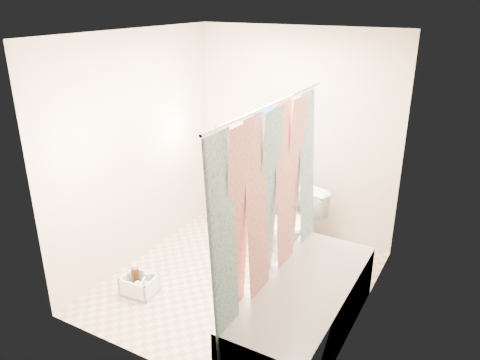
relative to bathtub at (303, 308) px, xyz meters
The scene contains 14 objects.
floor 0.99m from the bathtub, 153.43° to the left, with size 2.60×2.60×0.00m, color tan.
ceiling 2.33m from the bathtub, 153.43° to the left, with size 2.40×2.60×0.02m, color white.
wall_back 2.14m from the bathtub, 116.23° to the left, with size 2.40×0.02×2.40m, color #BBA790.
wall_front 1.54m from the bathtub, 134.17° to the right, with size 2.40×0.02×2.40m, color #BBA790.
wall_left 2.29m from the bathtub, 168.29° to the left, with size 0.02×2.60×2.40m, color #BBA790.
wall_right 1.08m from the bathtub, 50.53° to the left, with size 0.02×2.60×2.40m, color #BBA790.
bathtub is the anchor object (origin of this frame).
curtain_rod 1.71m from the bathtub, behind, with size 0.02×0.02×1.90m, color silver.
shower_curtain 0.82m from the bathtub, behind, with size 0.06×1.75×1.80m, color white.
toilet 1.37m from the bathtub, 115.83° to the left, with size 0.39×0.69×0.70m, color white.
tank_lid 1.30m from the bathtub, 119.33° to the left, with size 0.43×0.19×0.03m, color white.
tank_internals 1.59m from the bathtub, 111.98° to the left, with size 0.17×0.08×0.23m.
plumber 1.65m from the bathtub, 130.01° to the left, with size 0.59×0.39×1.61m, color navy.
cleaning_caddy 1.61m from the bathtub, behind, with size 0.33×0.27×0.24m.
Camera 1 is at (1.96, -3.49, 2.70)m, focal length 35.00 mm.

